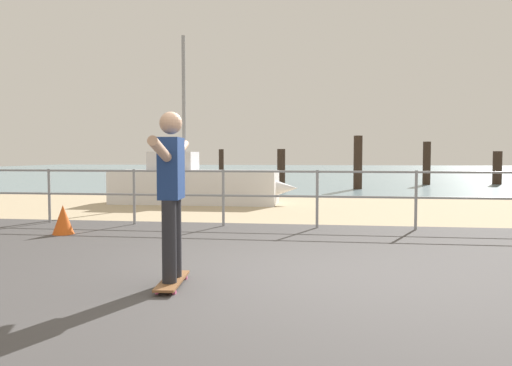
% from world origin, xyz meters
% --- Properties ---
extents(ground_plane, '(24.00, 10.00, 0.04)m').
position_xyz_m(ground_plane, '(0.00, -1.00, 0.00)').
color(ground_plane, '#474444').
rests_on(ground_plane, ground).
extents(beach_strip, '(24.00, 6.00, 0.04)m').
position_xyz_m(beach_strip, '(0.00, 7.00, 0.00)').
color(beach_strip, tan).
rests_on(beach_strip, ground).
extents(sea_surface, '(72.00, 50.00, 0.04)m').
position_xyz_m(sea_surface, '(0.00, 35.00, 0.00)').
color(sea_surface, '#75939E').
rests_on(sea_surface, ground).
extents(railing_fence, '(11.94, 0.05, 1.05)m').
position_xyz_m(railing_fence, '(-2.15, 3.60, 0.70)').
color(railing_fence, gray).
rests_on(railing_fence, ground).
extents(sailboat, '(4.95, 1.41, 4.48)m').
position_xyz_m(sailboat, '(-2.76, 7.75, 0.52)').
color(sailboat, silver).
rests_on(sailboat, ground).
extents(skateboard, '(0.27, 0.81, 0.08)m').
position_xyz_m(skateboard, '(-0.96, -0.60, 0.07)').
color(skateboard, brown).
rests_on(skateboard, ground).
extents(skateboarder, '(0.23, 1.45, 1.65)m').
position_xyz_m(skateboarder, '(-0.96, -0.60, 1.02)').
color(skateboarder, '#26262B').
rests_on(skateboarder, skateboard).
extents(groyne_post_0, '(0.25, 0.25, 1.60)m').
position_xyz_m(groyne_post_0, '(-4.55, 19.03, 0.80)').
color(groyne_post_0, '#332319').
rests_on(groyne_post_0, ground).
extents(groyne_post_1, '(0.36, 0.36, 1.59)m').
position_xyz_m(groyne_post_1, '(-1.39, 16.85, 0.79)').
color(groyne_post_1, '#332319').
rests_on(groyne_post_1, ground).
extents(groyne_post_2, '(0.33, 0.33, 2.05)m').
position_xyz_m(groyne_post_2, '(1.78, 14.11, 1.03)').
color(groyne_post_2, '#332319').
rests_on(groyne_post_2, ground).
extents(groyne_post_3, '(0.33, 0.33, 1.90)m').
position_xyz_m(groyne_post_3, '(4.94, 17.40, 0.95)').
color(groyne_post_3, '#332319').
rests_on(groyne_post_3, ground).
extents(groyne_post_4, '(0.39, 0.39, 1.49)m').
position_xyz_m(groyne_post_4, '(8.11, 18.13, 0.74)').
color(groyne_post_4, '#332319').
rests_on(groyne_post_4, ground).
extents(traffic_cone, '(0.36, 0.36, 0.50)m').
position_xyz_m(traffic_cone, '(-3.71, 2.30, 0.25)').
color(traffic_cone, '#E55919').
rests_on(traffic_cone, ground).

